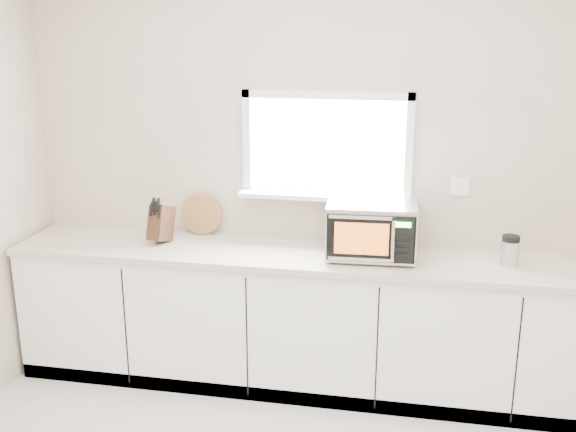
# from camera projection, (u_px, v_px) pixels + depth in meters

# --- Properties ---
(back_wall) EXTENTS (4.00, 0.17, 2.70)m
(back_wall) POSITION_uv_depth(u_px,v_px,m) (326.00, 174.00, 4.39)
(back_wall) COLOR beige
(back_wall) RESTS_ON ground
(cabinets) EXTENTS (3.92, 0.60, 0.88)m
(cabinets) POSITION_uv_depth(u_px,v_px,m) (318.00, 322.00, 4.37)
(cabinets) COLOR white
(cabinets) RESTS_ON ground
(countertop) EXTENTS (3.92, 0.64, 0.04)m
(countertop) POSITION_uv_depth(u_px,v_px,m) (319.00, 256.00, 4.23)
(countertop) COLOR beige
(countertop) RESTS_ON cabinets
(microwave) EXTENTS (0.56, 0.46, 0.35)m
(microwave) POSITION_uv_depth(u_px,v_px,m) (372.00, 228.00, 4.12)
(microwave) COLOR black
(microwave) RESTS_ON countertop
(knife_block) EXTENTS (0.15, 0.23, 0.31)m
(knife_block) POSITION_uv_depth(u_px,v_px,m) (161.00, 223.00, 4.40)
(knife_block) COLOR #402516
(knife_block) RESTS_ON countertop
(cutting_board) EXTENTS (0.28, 0.07, 0.28)m
(cutting_board) POSITION_uv_depth(u_px,v_px,m) (202.00, 214.00, 4.57)
(cutting_board) COLOR olive
(cutting_board) RESTS_ON countertop
(coffee_grinder) EXTENTS (0.13, 0.13, 0.19)m
(coffee_grinder) POSITION_uv_depth(u_px,v_px,m) (510.00, 250.00, 3.99)
(coffee_grinder) COLOR #B5B7BD
(coffee_grinder) RESTS_ON countertop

